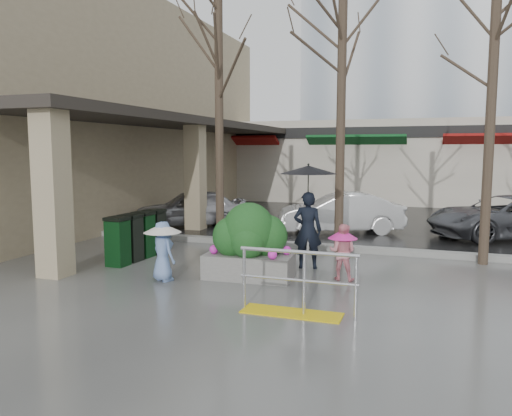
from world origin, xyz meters
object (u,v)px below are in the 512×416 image
Objects in this scene: tree_west at (219,53)px; handrail at (295,291)px; tree_midwest at (342,38)px; car_a at (191,208)px; woman at (308,206)px; child_blue at (163,245)px; child_pink at (343,248)px; car_c at (506,217)px; tree_mideast at (494,44)px; car_b at (340,213)px; news_boxes at (138,236)px; planter at (250,242)px.

handrail is at bearing -55.01° from tree_west.
tree_midwest is 1.89× the size of car_a.
tree_midwest reaches higher than woman.
tree_west is at bearing 124.99° from handrail.
tree_midwest reaches higher than handrail.
woman reaches higher than child_blue.
car_c is at bearing -115.29° from child_pink.
handrail is 7.28m from tree_mideast.
child_pink is 0.29× the size of car_b.
tree_west is 1.05× the size of tree_mideast.
tree_mideast is (6.50, 0.00, -0.22)m from tree_west.
tree_midwest is at bearing -73.14° from child_pink.
tree_mideast reaches higher than child_blue.
child_pink is at bearing -131.54° from child_blue.
child_blue is (-2.45, -1.97, -0.64)m from woman.
child_blue is (-3.34, -1.25, 0.09)m from child_pink.
tree_mideast is at bearing 17.10° from news_boxes.
car_c is at bearing -138.88° from woman.
car_c is (4.63, 5.63, -0.74)m from woman.
car_c reaches higher than handrail.
car_b is at bearing 99.08° from tree_midwest.
tree_mideast is 5.84m from car_c.
tree_west reaches higher than child_blue.
tree_midwest is (-0.16, 4.80, 4.86)m from handrail.
tree_mideast is 3.58× the size of planter.
child_blue is 2.23m from news_boxes.
child_pink is (0.34, 2.36, 0.26)m from handrail.
planter is at bearing -12.57° from news_boxes.
tree_west is at bearing 123.17° from planter.
woman reaches higher than handrail.
tree_midwest reaches higher than car_a.
tree_mideast is 3.27× the size of news_boxes.
planter is at bearing -147.55° from tree_mideast.
tree_mideast is at bearing 38.19° from car_a.
woman is at bearing 7.49° from news_boxes.
child_blue is 7.15m from car_a.
tree_midwest is 3.32m from tree_mideast.
child_blue is at bearing -11.28° from car_a.
car_b is at bearing 50.52° from tree_west.
planter is (1.54, 0.77, 0.01)m from child_blue.
planter is 0.92× the size of news_boxes.
news_boxes is (-1.58, 1.56, -0.17)m from child_blue.
tree_mideast is 6.56m from car_b.
tree_mideast is 5.78× the size of child_pink.
woman is at bearing -33.95° from child_pink.
child_blue reaches higher than news_boxes.
tree_west is 3.43× the size of news_boxes.
tree_west reaches higher than car_c.
car_b is (3.89, 5.38, 0.08)m from news_boxes.
tree_mideast is 2.83× the size of woman.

